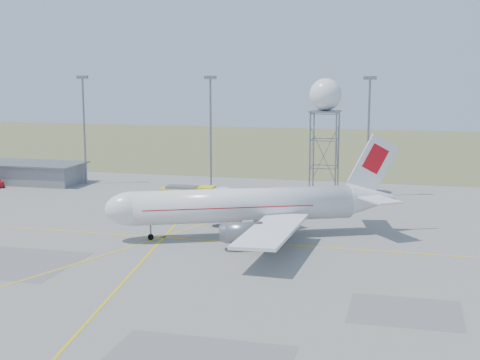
# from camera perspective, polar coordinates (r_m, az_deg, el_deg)

# --- Properties ---
(ground) EXTENTS (400.00, 400.00, 0.00)m
(ground) POSITION_cam_1_polar(r_m,az_deg,el_deg) (59.00, -11.84, -12.13)
(ground) COLOR gray
(ground) RESTS_ON ground
(grass_strip) EXTENTS (400.00, 120.00, 0.03)m
(grass_strip) POSITION_cam_1_polar(r_m,az_deg,el_deg) (191.94, 6.77, 2.85)
(grass_strip) COLOR #606F3D
(grass_strip) RESTS_ON ground
(building_grey) EXTENTS (19.00, 10.00, 3.90)m
(building_grey) POSITION_cam_1_polar(r_m,az_deg,el_deg) (134.29, -17.20, 0.58)
(building_grey) COLOR gray
(building_grey) RESTS_ON ground
(mast_a) EXTENTS (2.20, 0.50, 20.50)m
(mast_a) POSITION_cam_1_polar(r_m,az_deg,el_deg) (130.03, -13.17, 4.96)
(mast_a) COLOR slate
(mast_a) RESTS_ON ground
(mast_b) EXTENTS (2.20, 0.50, 20.50)m
(mast_b) POSITION_cam_1_polar(r_m,az_deg,el_deg) (120.62, -2.52, 4.87)
(mast_b) COLOR slate
(mast_b) RESTS_ON ground
(mast_c) EXTENTS (2.20, 0.50, 20.50)m
(mast_c) POSITION_cam_1_polar(r_m,az_deg,el_deg) (115.72, 10.92, 4.53)
(mast_c) COLOR slate
(mast_c) RESTS_ON ground
(airliner_main) EXTENTS (37.03, 34.55, 13.20)m
(airliner_main) POSITION_cam_1_polar(r_m,az_deg,el_deg) (86.79, 0.73, -2.21)
(airliner_main) COLOR white
(airliner_main) RESTS_ON ground
(radar_tower) EXTENTS (5.56, 5.56, 20.11)m
(radar_tower) POSITION_cam_1_polar(r_m,az_deg,el_deg) (116.94, 7.25, 4.28)
(radar_tower) COLOR slate
(radar_tower) RESTS_ON ground
(fire_truck) EXTENTS (8.75, 3.56, 3.49)m
(fire_truck) POSITION_cam_1_polar(r_m,az_deg,el_deg) (105.74, -4.33, -1.45)
(fire_truck) COLOR yellow
(fire_truck) RESTS_ON ground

